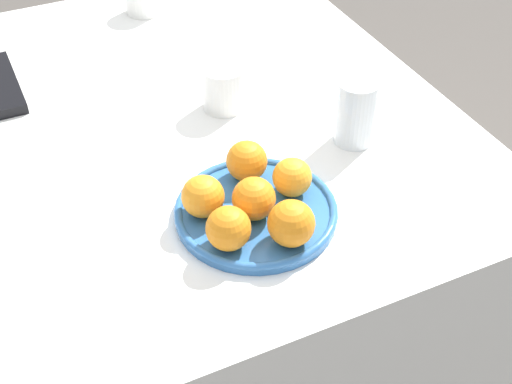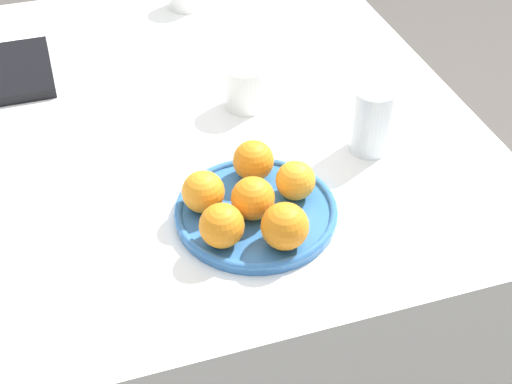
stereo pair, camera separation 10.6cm
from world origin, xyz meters
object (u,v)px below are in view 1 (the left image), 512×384
Objects in this scene: orange_3 at (203,196)px; orange_2 at (247,161)px; orange_5 at (228,228)px; orange_1 at (292,177)px; orange_0 at (254,199)px; water_glass at (356,112)px; orange_4 at (291,223)px; cup_0 at (224,88)px; fruit_platter at (256,211)px.

orange_2 is at bearing 27.62° from orange_3.
orange_1 is at bearing 25.75° from orange_5.
water_glass reaches higher than orange_0.
orange_4 is at bearing -118.01° from orange_1.
orange_5 is 0.79× the size of cup_0.
orange_2 is 0.79× the size of cup_0.
orange_3 is 0.94× the size of orange_4.
water_glass is (0.17, 0.09, 0.01)m from orange_1.
fruit_platter is 0.08m from orange_1.
water_glass reaches higher than orange_4.
water_glass is at bearing 25.42° from orange_0.
water_glass is (0.31, 0.16, 0.01)m from orange_5.
orange_1 is at bearing -91.20° from cup_0.
fruit_platter is 3.85× the size of orange_3.
fruit_platter is 3.03× the size of cup_0.
orange_3 reaches higher than fruit_platter.
water_glass reaches higher than orange_5.
water_glass is at bearing -49.17° from cup_0.
orange_4 is 0.59× the size of water_glass.
orange_1 is 0.53× the size of water_glass.
orange_0 is (-0.01, -0.01, 0.04)m from fruit_platter.
cup_0 is at bearing 76.07° from fruit_platter.
orange_1 is 0.15m from orange_5.
orange_3 is 0.79× the size of cup_0.
water_glass is at bearing 40.67° from orange_4.
water_glass reaches higher than fruit_platter.
water_glass is at bearing 7.85° from orange_2.
orange_0 is 0.80× the size of cup_0.
orange_3 is 0.32m from water_glass.
orange_2 is 0.11m from orange_3.
orange_5 is (-0.06, -0.04, -0.00)m from orange_0.
orange_0 is at bearing 108.83° from orange_4.
orange_5 is at bearing -124.12° from orange_2.
cup_0 is at bearing 61.17° from orange_3.
orange_4 is 1.06× the size of orange_5.
orange_3 is 0.56× the size of water_glass.
cup_0 reaches higher than orange_0.
orange_5 is (0.01, -0.08, 0.00)m from orange_3.
orange_0 is at bearing -129.97° from fruit_platter.
fruit_platter is at bearing -104.51° from orange_2.
orange_0 is 0.56× the size of water_glass.
fruit_platter is 0.09m from orange_4.
orange_1 is (0.07, 0.01, 0.03)m from fruit_platter.
orange_1 is 0.94× the size of orange_5.
orange_0 is 0.95× the size of orange_4.
orange_5 reaches higher than fruit_platter.
orange_5 is (-0.08, 0.03, -0.00)m from orange_4.
orange_0 is 0.08m from orange_4.
orange_3 is (-0.14, 0.01, 0.00)m from orange_1.
orange_0 is 0.09m from orange_2.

